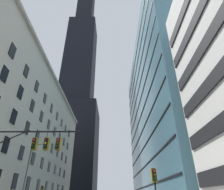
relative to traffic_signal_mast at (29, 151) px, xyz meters
The scene contains 6 objects.
station_building 28.62m from the traffic_signal_mast, 123.75° to the left, with size 15.28×63.61×29.00m.
dark_skyscraper 102.16m from the traffic_signal_mast, 100.16° to the left, with size 26.11×26.11×223.39m.
glass_office_midrise 41.28m from the traffic_signal_mast, 53.29° to the left, with size 16.51×52.17×44.69m.
traffic_signal_mast is the anchor object (origin of this frame).
traffic_light_near_right 10.65m from the traffic_signal_mast, ahead, with size 0.40×0.63×3.71m.
street_lamppost 13.51m from the traffic_signal_mast, 111.58° to the left, with size 2.33×0.32×8.98m.
Camera 1 is at (3.93, -12.76, 1.70)m, focal length 29.86 mm.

